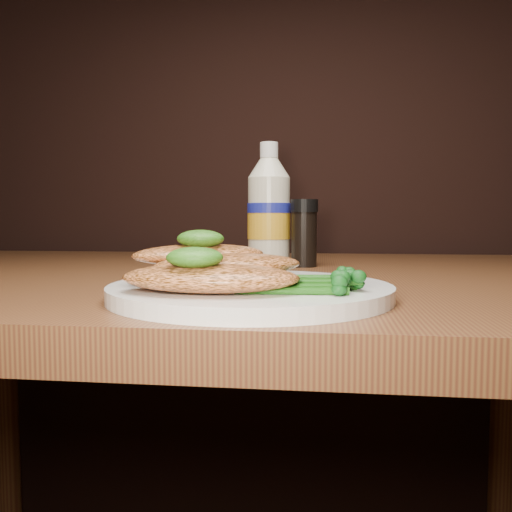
# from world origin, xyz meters

# --- Properties ---
(wall_back) EXTENTS (3.00, 0.01, 2.50)m
(wall_back) POSITION_xyz_m (0.00, 1.50, 1.25)
(wall_back) COLOR black
(wall_back) RESTS_ON ground
(plate) EXTENTS (0.27, 0.27, 0.01)m
(plate) POSITION_xyz_m (0.11, 0.79, 0.76)
(plate) COLOR white
(plate) RESTS_ON dining_table
(chicken_front) EXTENTS (0.15, 0.08, 0.02)m
(chicken_front) POSITION_xyz_m (0.08, 0.73, 0.78)
(chicken_front) COLOR #DD7C46
(chicken_front) RESTS_ON plate
(chicken_mid) EXTENTS (0.16, 0.13, 0.02)m
(chicken_mid) POSITION_xyz_m (0.09, 0.77, 0.78)
(chicken_mid) COLOR #DD7C46
(chicken_mid) RESTS_ON plate
(chicken_back) EXTENTS (0.15, 0.13, 0.02)m
(chicken_back) POSITION_xyz_m (0.06, 0.80, 0.79)
(chicken_back) COLOR #DD7C46
(chicken_back) RESTS_ON plate
(pesto_front) EXTENTS (0.05, 0.05, 0.02)m
(pesto_front) POSITION_xyz_m (0.07, 0.72, 0.79)
(pesto_front) COLOR #103307
(pesto_front) RESTS_ON chicken_front
(pesto_back) EXTENTS (0.05, 0.05, 0.02)m
(pesto_back) POSITION_xyz_m (0.06, 0.79, 0.81)
(pesto_back) COLOR #103307
(pesto_back) RESTS_ON chicken_back
(broccolini_bundle) EXTENTS (0.14, 0.12, 0.02)m
(broccolini_bundle) POSITION_xyz_m (0.15, 0.75, 0.77)
(broccolini_bundle) COLOR #1A5011
(broccolini_bundle) RESTS_ON plate
(mayo_bottle) EXTENTS (0.08, 0.08, 0.20)m
(mayo_bottle) POSITION_xyz_m (0.09, 1.15, 0.85)
(mayo_bottle) COLOR beige
(mayo_bottle) RESTS_ON dining_table
(pepper_grinder) EXTENTS (0.05, 0.05, 0.11)m
(pepper_grinder) POSITION_xyz_m (0.14, 1.13, 0.80)
(pepper_grinder) COLOR black
(pepper_grinder) RESTS_ON dining_table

